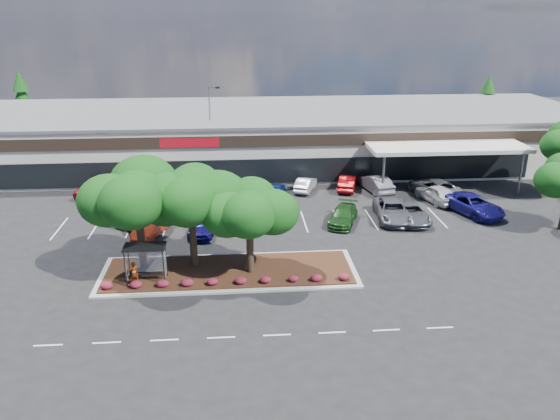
{
  "coord_description": "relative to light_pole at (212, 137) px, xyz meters",
  "views": [
    {
      "loc": [
        -1.15,
        -30.76,
        17.66
      ],
      "look_at": [
        2.05,
        9.56,
        2.6
      ],
      "focal_mm": 35.0,
      "sensor_mm": 36.0,
      "label": 1
    }
  ],
  "objects": [
    {
      "name": "car_9",
      "position": [
        -11.5,
        -5.63,
        -3.64
      ],
      "size": [
        3.38,
        5.81,
        1.52
      ],
      "primitive_type": "imported",
      "rotation": [
        0.0,
        0.0,
        2.98
      ],
      "color": "maroon",
      "rests_on": "ground"
    },
    {
      "name": "car_14",
      "position": [
        14.01,
        -5.95,
        -3.64
      ],
      "size": [
        2.99,
        4.91,
        1.53
      ],
      "primitive_type": "imported",
      "rotation": [
        0.0,
        0.0,
        2.82
      ],
      "color": "maroon",
      "rests_on": "ground"
    },
    {
      "name": "ground",
      "position": [
        3.95,
        -28.01,
        -4.4
      ],
      "size": [
        160.0,
        160.0,
        0.0
      ],
      "primitive_type": "plane",
      "color": "black",
      "rests_on": "ground"
    },
    {
      "name": "car_8",
      "position": [
        23.93,
        -13.84,
        -3.54
      ],
      "size": [
        4.89,
        6.81,
        1.72
      ],
      "primitive_type": "imported",
      "rotation": [
        0.0,
        0.0,
        0.37
      ],
      "color": "navy",
      "rests_on": "ground"
    },
    {
      "name": "car_6",
      "position": [
        16.25,
        -14.66,
        -3.57
      ],
      "size": [
        3.35,
        6.27,
        1.68
      ],
      "primitive_type": "imported",
      "rotation": [
        0.0,
        0.0,
        -0.1
      ],
      "color": "#5B5A63",
      "rests_on": "ground"
    },
    {
      "name": "island_tree_west",
      "position": [
        -4.05,
        -23.51,
        -0.2
      ],
      "size": [
        7.2,
        7.2,
        7.89
      ],
      "primitive_type": null,
      "color": "#0F3B10",
      "rests_on": "landscape_island"
    },
    {
      "name": "conifer_north_east",
      "position": [
        37.95,
        15.99,
        0.1
      ],
      "size": [
        3.96,
        3.96,
        9.0
      ],
      "primitive_type": "cone",
      "color": "#0F3B10",
      "rests_on": "ground"
    },
    {
      "name": "car_17",
      "position": [
        21.75,
        -10.42,
        -3.55
      ],
      "size": [
        3.34,
        5.39,
        1.71
      ],
      "primitive_type": "imported",
      "rotation": [
        0.0,
        0.0,
        3.42
      ],
      "color": "beige",
      "rests_on": "ground"
    },
    {
      "name": "car_12",
      "position": [
        6.34,
        -7.99,
        -3.68
      ],
      "size": [
        2.77,
        5.23,
        1.44
      ],
      "primitive_type": "imported",
      "rotation": [
        0.0,
        0.0,
        2.99
      ],
      "color": "navy",
      "rests_on": "ground"
    },
    {
      "name": "island_tree_mid",
      "position": [
        -0.55,
        -22.81,
        -0.48
      ],
      "size": [
        6.6,
        6.6,
        7.32
      ],
      "primitive_type": null,
      "color": "#0F3B10",
      "rests_on": "landscape_island"
    },
    {
      "name": "car_1",
      "position": [
        -6.06,
        -14.78,
        -3.64
      ],
      "size": [
        4.14,
        5.68,
        1.53
      ],
      "primitive_type": "imported",
      "rotation": [
        0.0,
        0.0,
        0.43
      ],
      "color": "black",
      "rests_on": "ground"
    },
    {
      "name": "car_16",
      "position": [
        22.2,
        -8.42,
        -3.56
      ],
      "size": [
        4.91,
        6.69,
        1.69
      ],
      "primitive_type": "imported",
      "rotation": [
        0.0,
        0.0,
        3.53
      ],
      "color": "#5D5B62",
      "rests_on": "ground"
    },
    {
      "name": "car_11",
      "position": [
        -1.03,
        -6.2,
        -3.72
      ],
      "size": [
        3.9,
        5.38,
        1.36
      ],
      "primitive_type": "imported",
      "rotation": [
        0.0,
        0.0,
        3.52
      ],
      "color": "navy",
      "rests_on": "ground"
    },
    {
      "name": "car_10",
      "position": [
        -6.11,
        -6.88,
        -3.57
      ],
      "size": [
        2.29,
        5.24,
        1.67
      ],
      "primitive_type": "imported",
      "rotation": [
        0.0,
        0.0,
        3.04
      ],
      "color": "silver",
      "rests_on": "ground"
    },
    {
      "name": "car_13",
      "position": [
        9.58,
        -6.01,
        -3.71
      ],
      "size": [
        2.93,
        4.47,
        1.39
      ],
      "primitive_type": "imported",
      "rotation": [
        0.0,
        0.0,
        2.76
      ],
      "color": "#9A9EA5",
      "rests_on": "ground"
    },
    {
      "name": "car_7",
      "position": [
        17.74,
        -15.1,
        -3.64
      ],
      "size": [
        2.72,
        5.58,
        1.53
      ],
      "primitive_type": "imported",
      "rotation": [
        0.0,
        0.0,
        0.03
      ],
      "color": "#4D4F55",
      "rests_on": "ground"
    },
    {
      "name": "conifer_north_west",
      "position": [
        -26.05,
        17.99,
        0.6
      ],
      "size": [
        4.4,
        4.4,
        10.0
      ],
      "primitive_type": "cone",
      "color": "#0F3B10",
      "rests_on": "ground"
    },
    {
      "name": "lane_markings",
      "position": [
        3.81,
        -17.59,
        -4.4
      ],
      "size": [
        33.12,
        20.06,
        0.01
      ],
      "color": "silver",
      "rests_on": "ground"
    },
    {
      "name": "retail_store",
      "position": [
        4.01,
        5.9,
        -1.25
      ],
      "size": [
        80.4,
        25.2,
        6.25
      ],
      "color": "silver",
      "rests_on": "ground"
    },
    {
      "name": "shrub_row",
      "position": [
        1.95,
        -26.11,
        -3.89
      ],
      "size": [
        17.0,
        0.8,
        0.5
      ],
      "primitive_type": null,
      "color": "maroon",
      "rests_on": "landscape_island"
    },
    {
      "name": "island_tree_east",
      "position": [
        3.45,
        -24.31,
        -0.89
      ],
      "size": [
        5.8,
        5.8,
        6.5
      ],
      "primitive_type": null,
      "color": "#0F3B10",
      "rests_on": "landscape_island"
    },
    {
      "name": "car_15",
      "position": [
        16.7,
        -6.78,
        -3.55
      ],
      "size": [
        2.86,
        5.46,
        1.71
      ],
      "primitive_type": "imported",
      "rotation": [
        0.0,
        0.0,
        3.35
      ],
      "color": "slate",
      "rests_on": "ground"
    },
    {
      "name": "car_4",
      "position": [
        4.15,
        -14.31,
        -3.64
      ],
      "size": [
        2.05,
        4.58,
        1.53
      ],
      "primitive_type": "imported",
      "rotation": [
        0.0,
        0.0,
        0.06
      ],
      "color": "#1F4F2B",
      "rests_on": "ground"
    },
    {
      "name": "landscape_island",
      "position": [
        1.95,
        -24.01,
        -4.28
      ],
      "size": [
        18.0,
        6.0,
        0.26
      ],
      "color": "#9FA09B",
      "rests_on": "ground"
    },
    {
      "name": "car_0",
      "position": [
        -7.07,
        -13.03,
        -3.71
      ],
      "size": [
        3.19,
        5.3,
        1.38
      ],
      "primitive_type": "imported",
      "rotation": [
        0.0,
        0.0,
        0.19
      ],
      "color": "#B3BBC0",
      "rests_on": "ground"
    },
    {
      "name": "bus_shelter",
      "position": [
        -3.55,
        -25.06,
        -2.1
      ],
      "size": [
        2.75,
        1.55,
        2.59
      ],
      "color": "black",
      "rests_on": "landscape_island"
    },
    {
      "name": "light_pole",
      "position": [
        0.0,
        0.0,
        0.0
      ],
      "size": [
        1.43,
        0.5,
        9.93
      ],
      "rotation": [
        0.0,
        0.0,
        0.08
      ],
      "color": "#9FA09B",
      "rests_on": "ground"
    },
    {
      "name": "car_5",
      "position": [
        11.75,
        -15.23,
        -3.68
      ],
      "size": [
        3.66,
        5.36,
        1.44
      ],
      "primitive_type": "imported",
      "rotation": [
        0.0,
        0.0,
        -0.37
      ],
      "color": "#1C4819",
      "rests_on": "ground"
    },
    {
      "name": "car_3",
      "position": [
        -0.1,
        -16.42,
        -3.69
      ],
      "size": [
        3.0,
        5.23,
        1.43
      ],
      "primitive_type": "imported",
      "rotation": [
        0.0,
        0.0,
        -0.22
      ],
      "color": "#0F0A53",
      "rests_on": "ground"
    },
    {
      "name": "car_2",
      "position": [
        -4.49,
        -16.6,
        -3.63
      ],
      "size": [
        2.84,
        4.93,
        1.54
      ],
      "primitive_type": "imported",
      "rotation": [
        0.0,
        0.0,
        -0.28
      ],
      "color": "maroon",
      "rests_on": "ground"
    },
    {
      "name": "person_waiting",
      "position": [
        -4.31,
        -25.64,
        -3.32
      ],
      "size": [
        0.69,
        0.55,
        1.66
      ],
      "primitive_type": "imported",
      "rotation": [
        0.0,
        0.0,
        3.43
      ],
      "color": "#594C47",
      "rests_on": "landscape_island"
    }
  ]
}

